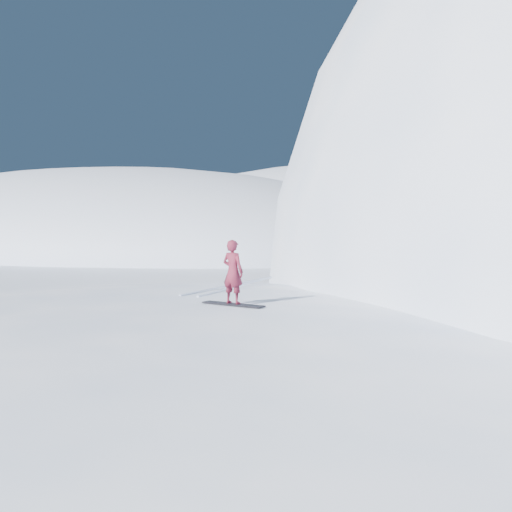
{
  "coord_description": "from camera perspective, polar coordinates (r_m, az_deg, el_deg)",
  "views": [
    {
      "loc": [
        8.93,
        -8.75,
        4.24
      ],
      "look_at": [
        1.3,
        3.1,
        3.5
      ],
      "focal_mm": 40.0,
      "sensor_mm": 36.0,
      "label": 1
    }
  ],
  "objects": [
    {
      "name": "ground",
      "position": [
        13.2,
        -12.6,
        -15.8
      ],
      "size": [
        400.0,
        400.0,
        0.0
      ],
      "primitive_type": "plane",
      "color": "white",
      "rests_on": "ground"
    },
    {
      "name": "near_ridge",
      "position": [
        14.8,
        -1.22,
        -13.65
      ],
      "size": [
        36.0,
        28.0,
        4.8
      ],
      "primitive_type": "ellipsoid",
      "color": "white",
      "rests_on": "ground"
    },
    {
      "name": "far_ridge_a",
      "position": [
        104.76,
        -16.16,
        0.56
      ],
      "size": [
        120.0,
        70.0,
        28.0
      ],
      "primitive_type": "ellipsoid",
      "color": "white",
      "rests_on": "ground"
    },
    {
      "name": "far_ridge_c",
      "position": [
        128.51,
        10.37,
        1.06
      ],
      "size": [
        140.0,
        90.0,
        36.0
      ],
      "primitive_type": "ellipsoid",
      "color": "white",
      "rests_on": "ground"
    },
    {
      "name": "wind_bumps",
      "position": [
        15.04,
        -8.22,
        -13.4
      ],
      "size": [
        16.0,
        14.4,
        1.0
      ],
      "color": "white",
      "rests_on": "ground"
    },
    {
      "name": "snowboard",
      "position": [
        13.39,
        -2.32,
        -4.84
      ],
      "size": [
        1.64,
        0.34,
        0.03
      ],
      "primitive_type": "cube",
      "rotation": [
        0.0,
        0.0,
        -0.02
      ],
      "color": "black",
      "rests_on": "near_ridge"
    },
    {
      "name": "snowboarder",
      "position": [
        13.31,
        -2.33,
        -1.59
      ],
      "size": [
        0.55,
        0.37,
        1.49
      ],
      "primitive_type": "imported",
      "rotation": [
        0.0,
        0.0,
        3.12
      ],
      "color": "maroon",
      "rests_on": "snowboard"
    },
    {
      "name": "vapor_plume",
      "position": [
        72.13,
        -21.79,
        -0.58
      ],
      "size": [
        9.96,
        7.96,
        6.97
      ],
      "primitive_type": "ellipsoid",
      "color": "white",
      "rests_on": "ground"
    },
    {
      "name": "board_tracks",
      "position": [
        17.78,
        -2.0,
        -2.87
      ],
      "size": [
        1.42,
        5.95,
        0.04
      ],
      "color": "silver",
      "rests_on": "ground"
    }
  ]
}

